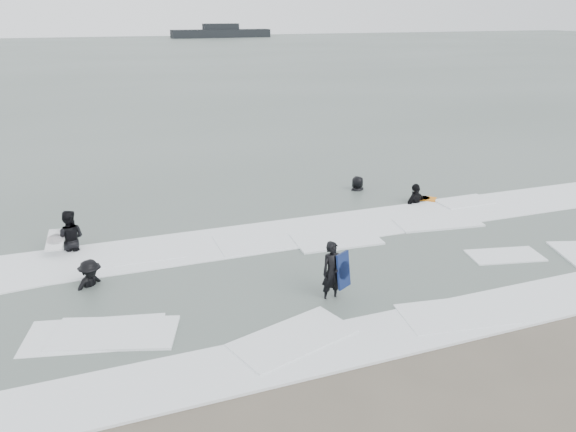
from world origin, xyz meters
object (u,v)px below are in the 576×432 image
object	(u,v)px
surfer_centre	(331,300)
surfer_right_near	(415,204)
vessel_horizon	(221,33)
surfer_breaker	(92,288)
surfer_right_far	(357,191)
surfer_wading	(72,251)

from	to	relation	value
surfer_centre	surfer_right_near	size ratio (longest dim) A/B	0.84
surfer_right_near	vessel_horizon	size ratio (longest dim) A/B	0.07
surfer_right_near	vessel_horizon	xyz separation A→B (m)	(25.37, 137.35, 1.34)
surfer_breaker	vessel_horizon	bearing A→B (deg)	39.96
surfer_right_near	surfer_right_far	xyz separation A→B (m)	(-1.40, 2.25, 0.00)
surfer_right_near	vessel_horizon	distance (m)	139.68
surfer_centre	surfer_right_far	xyz separation A→B (m)	(4.87, 8.22, 0.00)
surfer_centre	surfer_wading	world-z (taller)	surfer_wading
surfer_right_far	surfer_breaker	bearing A→B (deg)	18.63
surfer_centre	surfer_breaker	bearing A→B (deg)	148.08
surfer_wading	surfer_breaker	bearing A→B (deg)	110.32
surfer_wading	surfer_right_far	size ratio (longest dim) A/B	1.07
vessel_horizon	surfer_centre	bearing A→B (deg)	-102.45
surfer_centre	surfer_right_far	bearing A→B (deg)	53.23
surfer_wading	vessel_horizon	size ratio (longest dim) A/B	0.07
surfer_centre	surfer_right_near	bearing A→B (deg)	37.49
surfer_wading	surfer_breaker	world-z (taller)	surfer_wading
surfer_centre	surfer_right_far	world-z (taller)	surfer_right_far
surfer_centre	surfer_right_near	distance (m)	8.66
surfer_wading	surfer_right_far	world-z (taller)	surfer_wading
surfer_wading	surfer_right_far	bearing A→B (deg)	-157.29
surfer_centre	surfer_wading	size ratio (longest dim) A/B	0.87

